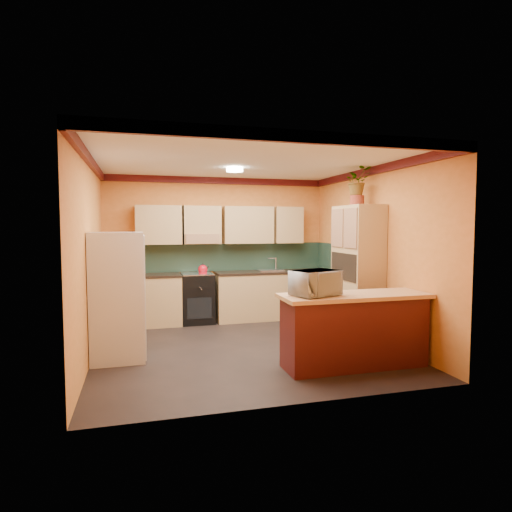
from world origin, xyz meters
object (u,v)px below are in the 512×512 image
at_px(base_cabinets_back, 230,297).
at_px(fridge, 118,296).
at_px(breakfast_bar, 354,332).
at_px(microwave, 315,283).
at_px(pantry, 357,272).
at_px(stove, 197,298).

relative_size(base_cabinets_back, fridge, 2.15).
bearing_deg(breakfast_bar, microwave, 180.00).
xyz_separation_m(base_cabinets_back, microwave, (0.43, -3.00, 0.65)).
xyz_separation_m(pantry, microwave, (-1.25, -1.23, 0.04)).
bearing_deg(microwave, breakfast_bar, -20.61).
relative_size(stove, pantry, 0.43).
height_order(base_cabinets_back, microwave, microwave).
bearing_deg(pantry, base_cabinets_back, 133.44).
xyz_separation_m(fridge, breakfast_bar, (2.89, -1.10, -0.41)).
xyz_separation_m(base_cabinets_back, fridge, (-1.93, -1.91, 0.41)).
height_order(pantry, breakfast_bar, pantry).
distance_m(base_cabinets_back, stove, 0.63).
bearing_deg(microwave, pantry, 24.15).
relative_size(base_cabinets_back, pantry, 1.74).
xyz_separation_m(fridge, pantry, (3.60, 0.14, 0.20)).
relative_size(breakfast_bar, microwave, 3.20).
height_order(stove, pantry, pantry).
bearing_deg(fridge, base_cabinets_back, 44.68).
relative_size(fridge, breakfast_bar, 0.94).
xyz_separation_m(base_cabinets_back, breakfast_bar, (0.96, -3.00, 0.00)).
bearing_deg(breakfast_bar, pantry, 60.08).
height_order(breakfast_bar, microwave, microwave).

